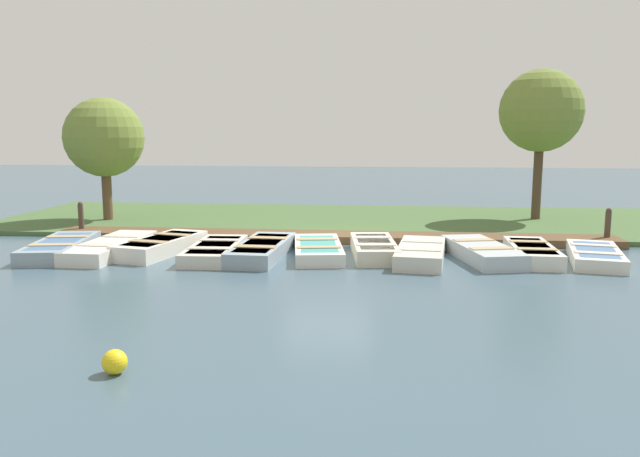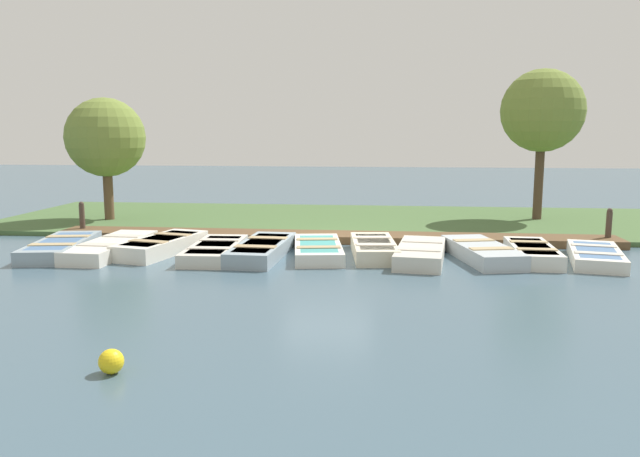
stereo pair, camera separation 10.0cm
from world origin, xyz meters
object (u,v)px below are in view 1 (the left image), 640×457
rowboat_7 (421,253)px  buoy (115,362)px  rowboat_6 (374,248)px  rowboat_0 (60,247)px  rowboat_5 (318,249)px  rowboat_1 (111,247)px  mooring_post_far (608,226)px  park_tree_left (541,112)px  rowboat_8 (482,252)px  rowboat_9 (532,252)px  rowboat_2 (161,245)px  rowboat_3 (215,250)px  park_tree_far_left (104,138)px  rowboat_4 (262,249)px  mooring_post_near (81,219)px  rowboat_10 (595,255)px

rowboat_7 → buoy: 9.12m
rowboat_6 → rowboat_0: bearing=-91.8°
rowboat_0 → rowboat_5: bearing=84.3°
rowboat_7 → rowboat_1: bearing=-83.3°
rowboat_7 → mooring_post_far: size_ratio=2.97×
mooring_post_far → park_tree_left: size_ratio=0.20×
rowboat_8 → rowboat_9: bearing=79.3°
rowboat_2 → buoy: 8.49m
rowboat_0 → park_tree_left: park_tree_left is taller
rowboat_1 → rowboat_2: rowboat_2 is taller
rowboat_3 → rowboat_9: (-0.40, 8.09, 0.02)m
rowboat_0 → rowboat_8: size_ratio=1.05×
rowboat_6 → park_tree_left: size_ratio=0.56×
rowboat_8 → rowboat_9: rowboat_8 is taller
rowboat_1 → rowboat_9: rowboat_9 is taller
rowboat_0 → mooring_post_far: (-2.93, 14.89, 0.35)m
rowboat_0 → rowboat_5: 6.82m
rowboat_3 → park_tree_far_left: park_tree_far_left is taller
buoy → park_tree_left: size_ratio=0.06×
rowboat_3 → rowboat_2: bearing=-102.9°
rowboat_1 → buoy: (7.95, 3.62, -0.02)m
rowboat_4 → rowboat_7: (0.08, 4.08, 0.00)m
rowboat_4 → mooring_post_near: size_ratio=3.26×
rowboat_0 → mooring_post_far: bearing=91.3°
rowboat_2 → park_tree_left: (-6.80, 11.28, 3.68)m
rowboat_9 → rowboat_10: (0.07, 1.51, -0.03)m
rowboat_6 → rowboat_9: rowboat_6 is taller
rowboat_0 → rowboat_5: size_ratio=1.07×
rowboat_2 → rowboat_8: size_ratio=0.98×
rowboat_0 → rowboat_3: size_ratio=1.09×
rowboat_9 → mooring_post_near: (-2.44, -13.13, 0.34)m
rowboat_8 → rowboat_10: size_ratio=1.08×
rowboat_4 → mooring_post_far: (-2.70, 9.52, 0.34)m
rowboat_7 → rowboat_6: bearing=-104.2°
rowboat_3 → rowboat_10: (-0.32, 9.60, -0.01)m
rowboat_4 → mooring_post_far: 9.90m
rowboat_4 → mooring_post_near: bearing=-110.6°
rowboat_4 → park_tree_left: bearing=132.1°
park_tree_left → mooring_post_near: bearing=-73.9°
rowboat_0 → park_tree_far_left: 6.29m
rowboat_3 → mooring_post_far: bearing=102.9°
rowboat_8 → mooring_post_near: (-2.49, -11.87, 0.33)m
park_tree_far_left → rowboat_5: bearing=57.8°
rowboat_5 → mooring_post_far: size_ratio=3.04×
park_tree_far_left → rowboat_1: bearing=25.0°
rowboat_3 → mooring_post_near: (-2.84, -5.03, 0.36)m
rowboat_3 → rowboat_5: rowboat_5 is taller
rowboat_4 → rowboat_10: (-0.19, 8.39, -0.03)m
rowboat_1 → rowboat_2: (-0.21, 1.30, 0.03)m
rowboat_8 → rowboat_10: bearing=76.4°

